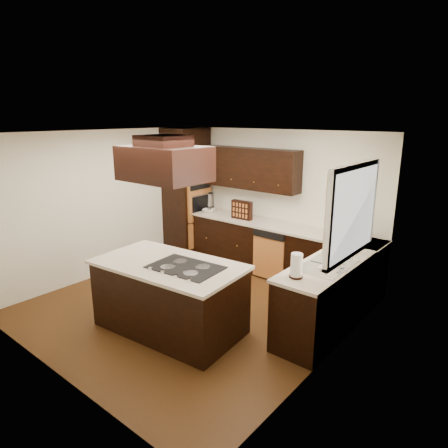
% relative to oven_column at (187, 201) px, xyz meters
% --- Properties ---
extents(floor, '(4.20, 4.20, 0.02)m').
position_rel_oven_column_xyz_m(floor, '(1.78, -1.71, -1.07)').
color(floor, brown).
rests_on(floor, ground).
extents(ceiling, '(4.20, 4.20, 0.02)m').
position_rel_oven_column_xyz_m(ceiling, '(1.78, -1.71, 1.45)').
color(ceiling, white).
rests_on(ceiling, ground).
extents(wall_back, '(4.20, 0.02, 2.50)m').
position_rel_oven_column_xyz_m(wall_back, '(1.78, 0.40, 0.19)').
color(wall_back, white).
rests_on(wall_back, ground).
extents(wall_front, '(4.20, 0.02, 2.50)m').
position_rel_oven_column_xyz_m(wall_front, '(1.78, -3.81, 0.19)').
color(wall_front, white).
rests_on(wall_front, ground).
extents(wall_left, '(0.02, 4.20, 2.50)m').
position_rel_oven_column_xyz_m(wall_left, '(-0.33, -1.71, 0.19)').
color(wall_left, white).
rests_on(wall_left, ground).
extents(wall_right, '(0.02, 4.20, 2.50)m').
position_rel_oven_column_xyz_m(wall_right, '(3.88, -1.71, 0.19)').
color(wall_right, white).
rests_on(wall_right, ground).
extents(oven_column, '(0.65, 0.75, 2.12)m').
position_rel_oven_column_xyz_m(oven_column, '(0.00, 0.00, 0.00)').
color(oven_column, black).
rests_on(oven_column, floor).
extents(wall_oven_face, '(0.05, 0.62, 0.78)m').
position_rel_oven_column_xyz_m(wall_oven_face, '(0.35, 0.00, 0.06)').
color(wall_oven_face, '#CE7B37').
rests_on(wall_oven_face, oven_column).
extents(base_cabinets_back, '(2.93, 0.60, 0.88)m').
position_rel_oven_column_xyz_m(base_cabinets_back, '(1.81, 0.09, -0.62)').
color(base_cabinets_back, black).
rests_on(base_cabinets_back, floor).
extents(base_cabinets_right, '(0.60, 2.40, 0.88)m').
position_rel_oven_column_xyz_m(base_cabinets_right, '(3.58, -0.80, -0.62)').
color(base_cabinets_right, black).
rests_on(base_cabinets_right, floor).
extents(countertop_back, '(2.93, 0.63, 0.04)m').
position_rel_oven_column_xyz_m(countertop_back, '(1.81, 0.08, -0.16)').
color(countertop_back, beige).
rests_on(countertop_back, base_cabinets_back).
extents(countertop_right, '(0.63, 2.40, 0.04)m').
position_rel_oven_column_xyz_m(countertop_right, '(3.56, -0.80, -0.16)').
color(countertop_right, beige).
rests_on(countertop_right, base_cabinets_right).
extents(upper_cabinets, '(2.00, 0.34, 0.72)m').
position_rel_oven_column_xyz_m(upper_cabinets, '(1.34, 0.23, 0.75)').
color(upper_cabinets, black).
rests_on(upper_cabinets, wall_back).
extents(dishwasher_front, '(0.60, 0.05, 0.72)m').
position_rel_oven_column_xyz_m(dishwasher_front, '(2.10, -0.20, -0.66)').
color(dishwasher_front, '#CE7B37').
rests_on(dishwasher_front, floor).
extents(window_frame, '(0.06, 1.32, 1.12)m').
position_rel_oven_column_xyz_m(window_frame, '(3.85, -1.16, 0.59)').
color(window_frame, white).
rests_on(window_frame, wall_right).
extents(window_pane, '(0.00, 1.20, 1.00)m').
position_rel_oven_column_xyz_m(window_pane, '(3.87, -1.16, 0.59)').
color(window_pane, white).
rests_on(window_pane, wall_right).
extents(curtain_left, '(0.02, 0.34, 0.90)m').
position_rel_oven_column_xyz_m(curtain_left, '(3.79, -1.57, 0.64)').
color(curtain_left, beige).
rests_on(curtain_left, wall_right).
extents(curtain_right, '(0.02, 0.34, 0.90)m').
position_rel_oven_column_xyz_m(curtain_right, '(3.79, -0.74, 0.64)').
color(curtain_right, beige).
rests_on(curtain_right, wall_right).
extents(sink_rim, '(0.52, 0.84, 0.01)m').
position_rel_oven_column_xyz_m(sink_rim, '(3.58, -1.16, -0.14)').
color(sink_rim, silver).
rests_on(sink_rim, countertop_right).
extents(island, '(1.93, 1.17, 0.88)m').
position_rel_oven_column_xyz_m(island, '(1.99, -2.35, -0.62)').
color(island, black).
rests_on(island, floor).
extents(island_top, '(2.00, 1.25, 0.04)m').
position_rel_oven_column_xyz_m(island_top, '(1.99, -2.35, -0.16)').
color(island_top, beige).
rests_on(island_top, island).
extents(cooktop, '(0.92, 0.66, 0.01)m').
position_rel_oven_column_xyz_m(cooktop, '(2.27, -2.33, -0.13)').
color(cooktop, black).
rests_on(cooktop, island_top).
extents(range_hood, '(1.05, 0.72, 0.42)m').
position_rel_oven_column_xyz_m(range_hood, '(1.88, -2.25, 1.10)').
color(range_hood, black).
rests_on(range_hood, ceiling).
extents(hood_duct, '(0.55, 0.50, 0.13)m').
position_rel_oven_column_xyz_m(hood_duct, '(1.88, -2.25, 1.38)').
color(hood_duct, black).
rests_on(hood_duct, ceiling).
extents(blender_base, '(0.15, 0.15, 0.10)m').
position_rel_oven_column_xyz_m(blender_base, '(0.60, 0.05, -0.09)').
color(blender_base, silver).
rests_on(blender_base, countertop_back).
extents(blender_pitcher, '(0.13, 0.13, 0.26)m').
position_rel_oven_column_xyz_m(blender_pitcher, '(0.60, 0.05, 0.09)').
color(blender_pitcher, silver).
rests_on(blender_pitcher, blender_base).
extents(spice_rack, '(0.40, 0.11, 0.34)m').
position_rel_oven_column_xyz_m(spice_rack, '(1.37, 0.01, 0.03)').
color(spice_rack, black).
rests_on(spice_rack, countertop_back).
extents(mixing_bowl, '(0.29, 0.29, 0.06)m').
position_rel_oven_column_xyz_m(mixing_bowl, '(0.57, 0.03, -0.11)').
color(mixing_bowl, white).
rests_on(mixing_bowl, countertop_back).
extents(soap_bottle, '(0.11, 0.11, 0.20)m').
position_rel_oven_column_xyz_m(soap_bottle, '(3.58, -0.50, -0.04)').
color(soap_bottle, white).
rests_on(soap_bottle, countertop_right).
extents(paper_towel, '(0.14, 0.14, 0.29)m').
position_rel_oven_column_xyz_m(paper_towel, '(3.47, -1.74, 0.01)').
color(paper_towel, white).
rests_on(paper_towel, countertop_right).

